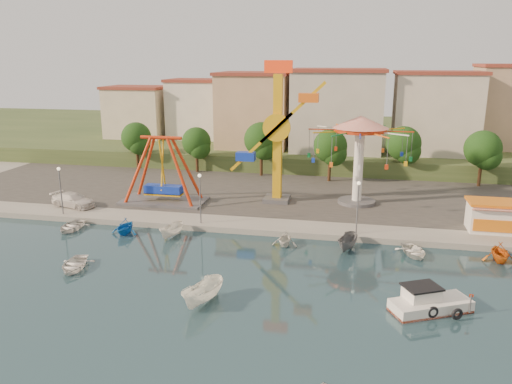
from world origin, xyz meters
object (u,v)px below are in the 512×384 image
(kamikaze_tower, at_px, (281,137))
(skiff, at_px, (203,294))
(wave_swinger, at_px, (360,140))
(pirate_ship_ride, at_px, (163,171))
(cabin_motorboat, at_px, (429,304))
(rowboat_a, at_px, (74,265))
(van, at_px, (73,200))

(kamikaze_tower, xyz_separation_m, skiff, (-1.55, -25.60, -7.59))
(kamikaze_tower, height_order, skiff, kamikaze_tower)
(wave_swinger, bearing_deg, pirate_ship_ride, -169.46)
(pirate_ship_ride, bearing_deg, skiff, -62.01)
(pirate_ship_ride, bearing_deg, cabin_motorboat, -36.10)
(wave_swinger, height_order, skiff, wave_swinger)
(pirate_ship_ride, xyz_separation_m, rowboat_a, (-0.63, -18.81, -3.99))
(kamikaze_tower, height_order, wave_swinger, kamikaze_tower)
(pirate_ship_ride, height_order, skiff, pirate_ship_ride)
(cabin_motorboat, relative_size, rowboat_a, 1.55)
(wave_swinger, bearing_deg, rowboat_a, -135.28)
(kamikaze_tower, distance_m, van, 25.19)
(kamikaze_tower, bearing_deg, cabin_motorboat, -58.43)
(kamikaze_tower, bearing_deg, van, -163.56)
(pirate_ship_ride, bearing_deg, van, -158.10)
(kamikaze_tower, relative_size, cabin_motorboat, 2.74)
(wave_swinger, bearing_deg, van, -165.94)
(kamikaze_tower, bearing_deg, skiff, -93.47)
(kamikaze_tower, bearing_deg, pirate_ship_ride, -167.64)
(kamikaze_tower, distance_m, cabin_motorboat, 28.49)
(kamikaze_tower, relative_size, rowboat_a, 4.24)
(skiff, bearing_deg, pirate_ship_ride, 136.43)
(kamikaze_tower, height_order, van, kamikaze_tower)
(van, bearing_deg, kamikaze_tower, -59.78)
(van, bearing_deg, skiff, -117.14)
(skiff, bearing_deg, rowboat_a, -178.31)
(wave_swinger, distance_m, rowboat_a, 33.63)
(kamikaze_tower, relative_size, van, 3.03)
(cabin_motorboat, xyz_separation_m, skiff, (-15.88, -2.27, 0.32))
(wave_swinger, bearing_deg, skiff, -111.56)
(rowboat_a, relative_size, skiff, 0.88)
(pirate_ship_ride, bearing_deg, wave_swinger, 10.54)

